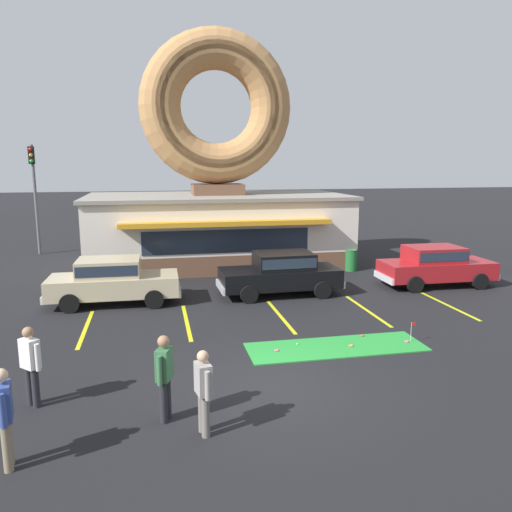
% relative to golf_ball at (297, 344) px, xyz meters
% --- Properties ---
extents(ground_plane, '(160.00, 160.00, 0.00)m').
position_rel_golf_ball_xyz_m(ground_plane, '(-1.31, -2.33, -0.05)').
color(ground_plane, black).
extents(donut_shop_building, '(12.30, 6.75, 10.96)m').
position_rel_golf_ball_xyz_m(donut_shop_building, '(-0.61, 11.62, 3.69)').
color(donut_shop_building, brown).
rests_on(donut_shop_building, ground).
extents(putting_mat, '(4.77, 1.52, 0.03)m').
position_rel_golf_ball_xyz_m(putting_mat, '(0.98, -0.35, -0.04)').
color(putting_mat, green).
rests_on(putting_mat, ground).
extents(mini_donut_near_left, '(0.13, 0.13, 0.04)m').
position_rel_golf_ball_xyz_m(mini_donut_near_left, '(1.99, 0.28, -0.00)').
color(mini_donut_near_left, brown).
rests_on(mini_donut_near_left, putting_mat).
extents(mini_donut_near_right, '(0.13, 0.13, 0.04)m').
position_rel_golf_ball_xyz_m(mini_donut_near_right, '(-0.66, -0.33, -0.00)').
color(mini_donut_near_right, '#D8667F').
rests_on(mini_donut_near_right, putting_mat).
extents(mini_donut_mid_left, '(0.13, 0.13, 0.04)m').
position_rel_golf_ball_xyz_m(mini_donut_mid_left, '(2.99, -0.43, -0.00)').
color(mini_donut_mid_left, '#D8667F').
rests_on(mini_donut_mid_left, putting_mat).
extents(mini_donut_mid_centre, '(0.13, 0.13, 0.04)m').
position_rel_golf_ball_xyz_m(mini_donut_mid_centre, '(1.38, -0.40, -0.00)').
color(mini_donut_mid_centre, '#D17F47').
rests_on(mini_donut_mid_centre, putting_mat).
extents(golf_ball, '(0.04, 0.04, 0.04)m').
position_rel_golf_ball_xyz_m(golf_ball, '(0.00, 0.00, 0.00)').
color(golf_ball, white).
rests_on(golf_ball, putting_mat).
extents(putting_flag_pin, '(0.13, 0.01, 0.55)m').
position_rel_golf_ball_xyz_m(putting_flag_pin, '(3.15, -0.41, 0.39)').
color(putting_flag_pin, silver).
rests_on(putting_flag_pin, putting_mat).
extents(car_champagne, '(4.59, 2.04, 1.60)m').
position_rel_golf_ball_xyz_m(car_champagne, '(-5.16, 5.26, 0.82)').
color(car_champagne, '#BCAD89').
rests_on(car_champagne, ground).
extents(car_red, '(4.59, 2.05, 1.60)m').
position_rel_golf_ball_xyz_m(car_red, '(7.29, 5.34, 0.82)').
color(car_red, maroon).
rests_on(car_red, ground).
extents(car_black, '(4.60, 2.06, 1.60)m').
position_rel_golf_ball_xyz_m(car_black, '(0.91, 5.25, 0.82)').
color(car_black, black).
rests_on(car_black, ground).
extents(pedestrian_blue_sweater_man, '(0.36, 0.56, 1.70)m').
position_rel_golf_ball_xyz_m(pedestrian_blue_sweater_man, '(-3.58, -3.30, 0.89)').
color(pedestrian_blue_sweater_man, '#232328').
rests_on(pedestrian_blue_sweater_man, ground).
extents(pedestrian_hooded_kid, '(0.31, 0.59, 1.70)m').
position_rel_golf_ball_xyz_m(pedestrian_hooded_kid, '(-6.11, -4.33, 0.90)').
color(pedestrian_hooded_kid, '#7F7056').
rests_on(pedestrian_hooded_kid, ground).
extents(pedestrian_leather_jacket_man, '(0.31, 0.59, 1.60)m').
position_rel_golf_ball_xyz_m(pedestrian_leather_jacket_man, '(-2.92, -3.95, 0.83)').
color(pedestrian_leather_jacket_man, slate).
rests_on(pedestrian_leather_jacket_man, ground).
extents(pedestrian_clipboard_woman, '(0.45, 0.45, 1.67)m').
position_rel_golf_ball_xyz_m(pedestrian_clipboard_woman, '(-6.20, -2.17, 0.88)').
color(pedestrian_clipboard_woman, '#232328').
rests_on(pedestrian_clipboard_woman, ground).
extents(trash_bin, '(0.57, 0.57, 0.97)m').
position_rel_golf_ball_xyz_m(trash_bin, '(5.10, 8.68, 0.45)').
color(trash_bin, '#1E662D').
rests_on(trash_bin, ground).
extents(traffic_light_pole, '(0.28, 0.47, 5.80)m').
position_rel_golf_ball_xyz_m(traffic_light_pole, '(-9.77, 16.09, 3.66)').
color(traffic_light_pole, '#595B60').
rests_on(traffic_light_pole, ground).
extents(parking_stripe_left, '(0.12, 3.60, 0.01)m').
position_rel_golf_ball_xyz_m(parking_stripe_left, '(-5.78, 2.67, -0.05)').
color(parking_stripe_left, yellow).
rests_on(parking_stripe_left, ground).
extents(parking_stripe_mid_left, '(0.12, 3.60, 0.01)m').
position_rel_golf_ball_xyz_m(parking_stripe_mid_left, '(-2.78, 2.67, -0.05)').
color(parking_stripe_mid_left, yellow).
rests_on(parking_stripe_mid_left, ground).
extents(parking_stripe_centre, '(0.12, 3.60, 0.01)m').
position_rel_golf_ball_xyz_m(parking_stripe_centre, '(0.22, 2.67, -0.05)').
color(parking_stripe_centre, yellow).
rests_on(parking_stripe_centre, ground).
extents(parking_stripe_mid_right, '(0.12, 3.60, 0.01)m').
position_rel_golf_ball_xyz_m(parking_stripe_mid_right, '(3.22, 2.67, -0.05)').
color(parking_stripe_mid_right, yellow).
rests_on(parking_stripe_mid_right, ground).
extents(parking_stripe_right, '(0.12, 3.60, 0.01)m').
position_rel_golf_ball_xyz_m(parking_stripe_right, '(6.22, 2.67, -0.05)').
color(parking_stripe_right, yellow).
rests_on(parking_stripe_right, ground).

